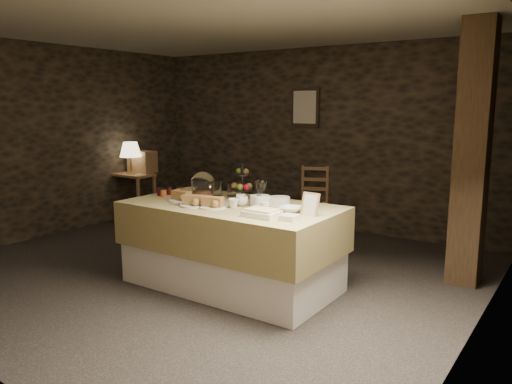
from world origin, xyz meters
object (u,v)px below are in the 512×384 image
Objects in this scene: buffet_table at (231,239)px; console_table at (132,182)px; table_lamp at (130,150)px; fruit_stand at (242,185)px; timber_column at (472,155)px; chair at (315,201)px; wine_rack at (142,162)px.

buffet_table is 3.38m from console_table.
table_lamp reaches higher than buffet_table.
buffet_table is at bearing -74.71° from fruit_stand.
buffet_table reaches higher than console_table.
timber_column is at bearing 0.03° from table_lamp.
chair is 2.39m from fruit_stand.
chair is 1.98× the size of fruit_stand.
fruit_stand reaches higher than buffet_table.
timber_column reaches higher than buffet_table.
buffet_table is 0.58m from fruit_stand.
buffet_table is 3.44m from wine_rack.
timber_column is 2.28m from fruit_stand.
console_table is at bearing 135.00° from table_lamp.
fruit_stand is (2.91, -1.11, -0.14)m from table_lamp.
timber_column is (2.32, -1.18, 0.90)m from chair.
buffet_table is 3.37m from table_lamp.
timber_column reaches higher than console_table.
buffet_table is at bearing -100.72° from chair.
timber_column is (4.93, -0.05, 0.69)m from console_table.
console_table is at bearing 154.49° from buffet_table.
table_lamp is 2.91m from chair.
console_table is at bearing -176.80° from chair.
console_table is 4.98m from timber_column.
fruit_stand is (2.91, -1.34, 0.07)m from wine_rack.
timber_column is 7.33× the size of fruit_stand.
wine_rack is (0.05, 0.18, 0.30)m from console_table.
fruit_stand reaches higher than chair.
buffet_table is 2.99× the size of chair.
wine_rack is 0.16× the size of timber_column.
wine_rack is 4.90m from timber_column.
table_lamp is 0.70× the size of chair.
timber_column is at bearing 29.48° from fruit_stand.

